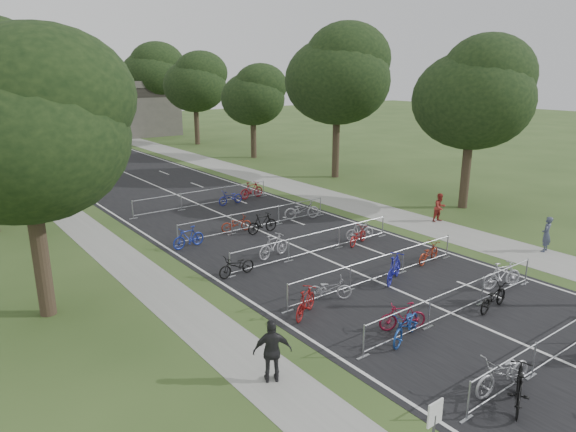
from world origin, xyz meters
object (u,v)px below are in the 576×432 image
Objects in this scene: pedestrian_b at (440,208)px; park_sign at (434,425)px; pedestrian_c at (272,351)px; overpass_bridge at (49,112)px; pedestrian_a at (546,234)px.

park_sign is at bearing -137.31° from pedestrian_b.
pedestrian_c reaches higher than park_sign.
pedestrian_b is at bearing -79.59° from overpass_bridge.
park_sign reaches higher than pedestrian_a.
pedestrian_c is at bearing -11.00° from pedestrian_a.
pedestrian_b is (0.15, 6.21, -0.04)m from pedestrian_a.
overpass_bridge is 50.99m from pedestrian_b.
pedestrian_a is 6.21m from pedestrian_b.
overpass_bridge is 18.90× the size of pedestrian_b.
pedestrian_a is (15.85, 5.71, -0.41)m from park_sign.
overpass_bridge is at bearing -94.83° from pedestrian_a.
pedestrian_b is 18.12m from pedestrian_c.
pedestrian_a is at bearing -85.38° from pedestrian_b.
pedestrian_c is (-7.49, -57.15, -2.61)m from overpass_bridge.
pedestrian_c is (-16.54, -0.85, 0.07)m from pedestrian_a.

